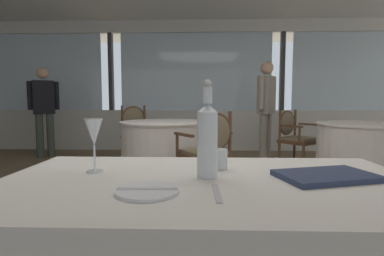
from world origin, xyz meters
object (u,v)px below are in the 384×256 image
at_px(dining_chair_1_1, 208,147).
at_px(diner_person_1, 266,105).
at_px(dining_chair_0_1, 294,134).
at_px(wine_glass, 94,134).
at_px(side_plate, 147,191).
at_px(menu_book, 326,176).
at_px(water_bottle, 207,138).
at_px(water_tumbler, 218,159).
at_px(dining_chair_1_0, 136,130).
at_px(diner_person_0, 44,107).

relative_size(dining_chair_1_1, diner_person_1, 0.55).
relative_size(dining_chair_0_1, diner_person_1, 0.53).
bearing_deg(wine_glass, diner_person_1, 69.12).
bearing_deg(side_plate, menu_book, 16.58).
relative_size(water_bottle, dining_chair_0_1, 0.39).
height_order(water_bottle, water_tumbler, water_bottle).
bearing_deg(dining_chair_1_0, side_plate, -21.26).
bearing_deg(diner_person_0, dining_chair_0_1, 47.76).
xyz_separation_m(dining_chair_0_1, diner_person_0, (-4.31, 0.85, 0.40)).
bearing_deg(diner_person_1, side_plate, -73.62).
height_order(dining_chair_1_1, diner_person_0, diner_person_0).
bearing_deg(dining_chair_1_0, menu_book, -12.42).
xyz_separation_m(water_tumbler, dining_chair_0_1, (1.34, 3.35, -0.27)).
distance_m(water_bottle, dining_chair_0_1, 3.77).
bearing_deg(dining_chair_0_1, side_plate, -63.32).
height_order(side_plate, water_tumbler, water_tumbler).
bearing_deg(dining_chair_0_1, diner_person_0, -141.31).
height_order(dining_chair_0_1, diner_person_1, diner_person_1).
distance_m(wine_glass, dining_chair_1_0, 3.84).
bearing_deg(water_bottle, dining_chair_0_1, 68.35).
xyz_separation_m(water_bottle, diner_person_1, (1.06, 4.00, 0.06)).
xyz_separation_m(side_plate, dining_chair_1_0, (-0.92, 4.03, -0.20)).
distance_m(wine_glass, diner_person_1, 4.20).
xyz_separation_m(wine_glass, menu_book, (0.87, -0.08, -0.14)).
xyz_separation_m(dining_chair_1_0, diner_person_0, (-1.81, 0.50, 0.37)).
height_order(wine_glass, dining_chair_1_0, wine_glass).
relative_size(water_tumbler, diner_person_1, 0.05).
distance_m(menu_book, dining_chair_1_0, 4.15).
distance_m(menu_book, dining_chair_0_1, 3.63).
height_order(water_tumbler, diner_person_0, diner_person_0).
relative_size(wine_glass, menu_book, 0.63).
bearing_deg(side_plate, diner_person_0, 121.18).
relative_size(side_plate, dining_chair_1_1, 0.21).
xyz_separation_m(water_bottle, water_tumbler, (0.05, 0.14, -0.10)).
bearing_deg(dining_chair_1_0, water_bottle, -18.05).
relative_size(water_tumbler, dining_chair_1_1, 0.09).
relative_size(side_plate, menu_book, 0.59).
bearing_deg(wine_glass, side_plate, -45.42).
bearing_deg(dining_chair_1_0, dining_chair_0_1, 47.88).
distance_m(water_bottle, wine_glass, 0.45).
bearing_deg(dining_chair_0_1, dining_chair_1_0, -138.13).
bearing_deg(water_bottle, wine_glass, 171.26).
height_order(water_bottle, diner_person_0, diner_person_0).
xyz_separation_m(menu_book, dining_chair_0_1, (0.96, 3.50, -0.24)).
height_order(water_bottle, dining_chair_1_0, water_bottle).
distance_m(water_tumbler, diner_person_1, 3.99).
distance_m(wine_glass, dining_chair_1_1, 2.15).
relative_size(water_tumbler, dining_chair_0_1, 0.09).
bearing_deg(water_tumbler, dining_chair_1_0, 107.38).
bearing_deg(water_bottle, diner_person_0, 124.01).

